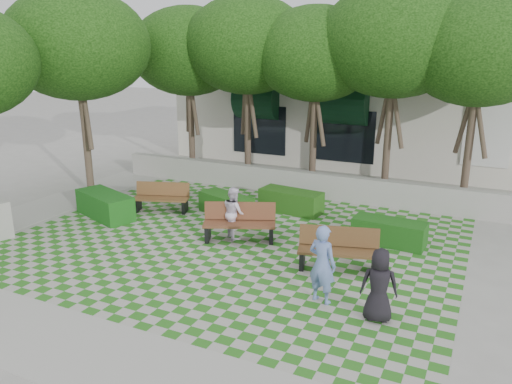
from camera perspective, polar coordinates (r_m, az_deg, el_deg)
The scene contains 17 objects.
ground at distance 13.14m, azimuth -4.84°, elevation -7.26°, with size 90.00×90.00×0.00m, color gray.
lawn at distance 13.94m, azimuth -2.76°, elevation -5.78°, with size 12.00×12.00×0.00m, color #2B721E.
sidewalk_south at distance 9.87m, azimuth -19.36°, elevation -16.70°, with size 16.00×2.00×0.01m, color #9E9B93.
sidewalk_west at distance 18.31m, azimuth -23.02°, elevation -1.68°, with size 2.00×12.00×0.01m, color #9E9B93.
retaining_wall at distance 18.30m, azimuth 4.96°, elevation 1.03°, with size 15.00×0.36×0.90m, color #9E9B93.
bench_east at distance 12.34m, azimuth 9.40°, elevation -6.56°, with size 2.04×1.13×1.02m.
bench_mid at distance 13.95m, azimuth -1.89°, elevation -3.55°, with size 2.10×1.40×1.05m.
bench_west at distance 16.71m, azimuth -10.74°, elevation -0.66°, with size 1.89×1.15×0.94m.
hedge_east at distance 14.22m, azimuth 14.97°, elevation -4.44°, with size 1.95×0.78×0.68m, color #154713.
hedge_midright at distance 16.44m, azimuth 4.01°, elevation -1.04°, with size 2.05×0.82×0.72m, color #1E4C14.
hedge_midleft at distance 16.17m, azimuth -3.42°, elevation -1.42°, with size 1.90×0.76×0.67m, color #194B14.
hedge_west at distance 16.59m, azimuth -16.87°, elevation -1.45°, with size 2.23×0.89×0.78m, color #154F15.
person_blue at distance 10.61m, azimuth 7.58°, elevation -8.18°, with size 0.63×0.41×1.72m, color #6C86C5.
person_dark at distance 10.19m, azimuth 13.89°, elevation -10.30°, with size 0.74×0.48×1.50m, color black.
person_white at distance 14.10m, azimuth -2.54°, elevation -2.35°, with size 0.72×0.56×1.48m, color white.
tree_row at distance 18.19m, azimuth -0.66°, elevation 16.07°, with size 17.70×13.40×7.41m.
building at distance 25.14m, azimuth 13.61°, elevation 9.57°, with size 18.00×8.92×5.15m.
Camera 1 is at (6.19, -10.35, 5.21)m, focal length 35.00 mm.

